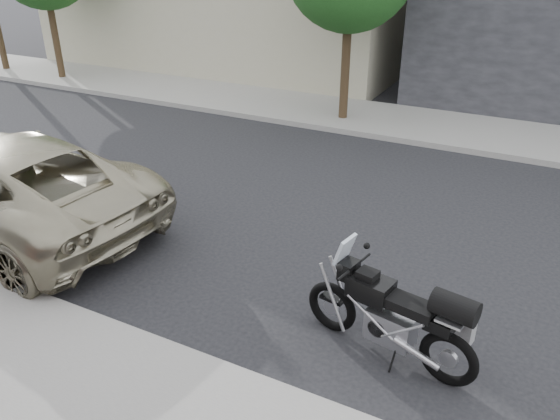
{
  "coord_description": "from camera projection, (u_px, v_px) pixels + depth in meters",
  "views": [
    {
      "loc": [
        -3.28,
        8.24,
        4.78
      ],
      "look_at": [
        0.23,
        1.38,
        0.9
      ],
      "focal_mm": 35.0,
      "sensor_mm": 36.0,
      "label": 1
    }
  ],
  "objects": [
    {
      "name": "motorcycle",
      "position": [
        401.0,
        317.0,
        6.63
      ],
      "size": [
        2.33,
        0.84,
        1.49
      ],
      "rotation": [
        0.0,
        0.0,
        -0.19
      ],
      "color": "black",
      "rests_on": "ground"
    },
    {
      "name": "far_sidewalk",
      "position": [
        416.0,
        125.0,
        15.17
      ],
      "size": [
        44.0,
        3.0,
        0.15
      ],
      "primitive_type": "cube",
      "color": "gray",
      "rests_on": "ground"
    },
    {
      "name": "minivan",
      "position": [
        5.0,
        184.0,
        9.66
      ],
      "size": [
        6.34,
        3.39,
        1.69
      ],
      "primitive_type": "imported",
      "rotation": [
        0.0,
        0.0,
        1.47
      ],
      "color": "#9C957A",
      "rests_on": "ground"
    },
    {
      "name": "ground",
      "position": [
        325.0,
        226.0,
        10.03
      ],
      "size": [
        120.0,
        120.0,
        0.0
      ],
      "primitive_type": "plane",
      "color": "black",
      "rests_on": "ground"
    }
  ]
}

